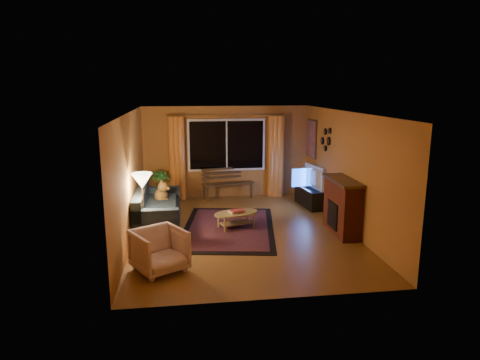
{
  "coord_description": "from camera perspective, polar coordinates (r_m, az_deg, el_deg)",
  "views": [
    {
      "loc": [
        -1.23,
        -8.55,
        3.0
      ],
      "look_at": [
        0.0,
        0.3,
        1.05
      ],
      "focal_mm": 32.0,
      "sensor_mm": 36.0,
      "label": 1
    }
  ],
  "objects": [
    {
      "name": "wall_back",
      "position": [
        11.76,
        -1.82,
        3.75
      ],
      "size": [
        4.5,
        0.02,
        2.5
      ],
      "primitive_type": "cube",
      "color": "#B67432",
      "rests_on": "ground"
    },
    {
      "name": "sofa",
      "position": [
        9.42,
        -10.86,
        -3.76
      ],
      "size": [
        0.92,
        2.13,
        0.86
      ],
      "primitive_type": "cube",
      "rotation": [
        0.0,
        0.0,
        -0.01
      ],
      "color": "black",
      "rests_on": "ground"
    },
    {
      "name": "fireplace",
      "position": [
        9.12,
        13.51,
        -3.62
      ],
      "size": [
        0.4,
        1.2,
        1.1
      ],
      "primitive_type": "cube",
      "color": "maroon",
      "rests_on": "ground"
    },
    {
      "name": "ceiling",
      "position": [
        8.65,
        0.28,
        9.06
      ],
      "size": [
        4.5,
        6.0,
        0.02
      ],
      "primitive_type": "cube",
      "color": "white",
      "rests_on": "ground"
    },
    {
      "name": "curtain_right",
      "position": [
        11.87,
        4.75,
        3.15
      ],
      "size": [
        0.36,
        0.36,
        2.24
      ],
      "primitive_type": "cylinder",
      "color": "orange",
      "rests_on": "ground"
    },
    {
      "name": "tv_console",
      "position": [
        11.1,
        9.28,
        -2.27
      ],
      "size": [
        0.51,
        1.17,
        0.47
      ],
      "primitive_type": "cube",
      "rotation": [
        0.0,
        0.0,
        0.11
      ],
      "color": "black",
      "rests_on": "ground"
    },
    {
      "name": "wall_right",
      "position": [
        9.4,
        14.04,
        1.21
      ],
      "size": [
        0.02,
        6.0,
        2.5
      ],
      "primitive_type": "cube",
      "color": "#B67432",
      "rests_on": "ground"
    },
    {
      "name": "wall_left",
      "position": [
        8.79,
        -14.48,
        0.43
      ],
      "size": [
        0.02,
        6.0,
        2.5
      ],
      "primitive_type": "cube",
      "color": "#B67432",
      "rests_on": "ground"
    },
    {
      "name": "dog",
      "position": [
        9.81,
        -10.49,
        -1.54
      ],
      "size": [
        0.51,
        0.58,
        0.53
      ],
      "primitive_type": null,
      "rotation": [
        0.0,
        0.0,
        0.4
      ],
      "color": "brown",
      "rests_on": "sofa"
    },
    {
      "name": "floor_lamp",
      "position": [
        8.6,
        -12.77,
        -3.65
      ],
      "size": [
        0.28,
        0.28,
        1.36
      ],
      "primitive_type": "cylinder",
      "rotation": [
        0.0,
        0.0,
        0.27
      ],
      "color": "#BF8C3F",
      "rests_on": "ground"
    },
    {
      "name": "curtain_rod",
      "position": [
        11.54,
        -1.8,
        8.58
      ],
      "size": [
        3.2,
        0.03,
        0.03
      ],
      "primitive_type": "cylinder",
      "rotation": [
        0.0,
        1.57,
        0.0
      ],
      "color": "#BF8C3F",
      "rests_on": "wall_back"
    },
    {
      "name": "painting",
      "position": [
        11.61,
        9.48,
        5.47
      ],
      "size": [
        0.04,
        0.76,
        0.96
      ],
      "primitive_type": "cube",
      "color": "#E05E0A",
      "rests_on": "wall_right"
    },
    {
      "name": "curtain_left",
      "position": [
        11.59,
        -8.41,
        2.84
      ],
      "size": [
        0.36,
        0.36,
        2.24
      ],
      "primitive_type": "cylinder",
      "color": "orange",
      "rests_on": "ground"
    },
    {
      "name": "window",
      "position": [
        11.67,
        -1.79,
        4.67
      ],
      "size": [
        2.0,
        0.02,
        1.3
      ],
      "primitive_type": "cube",
      "color": "black",
      "rests_on": "wall_back"
    },
    {
      "name": "television",
      "position": [
        10.98,
        9.37,
        0.4
      ],
      "size": [
        0.29,
        1.02,
        0.58
      ],
      "primitive_type": "imported",
      "rotation": [
        0.0,
        0.0,
        1.73
      ],
      "color": "black",
      "rests_on": "tv_console"
    },
    {
      "name": "bench",
      "position": [
        11.71,
        -1.6,
        -1.49
      ],
      "size": [
        1.45,
        0.74,
        0.42
      ],
      "primitive_type": "cube",
      "rotation": [
        0.0,
        0.0,
        0.25
      ],
      "color": "#3E2B16",
      "rests_on": "ground"
    },
    {
      "name": "rug",
      "position": [
        9.33,
        -1.52,
        -6.39
      ],
      "size": [
        2.41,
        3.33,
        0.02
      ],
      "primitive_type": "cube",
      "rotation": [
        0.0,
        0.0,
        -0.17
      ],
      "color": "maroon",
      "rests_on": "ground"
    },
    {
      "name": "potted_plant",
      "position": [
        11.25,
        -10.62,
        -1.03
      ],
      "size": [
        0.65,
        0.65,
        0.89
      ],
      "primitive_type": "imported",
      "rotation": [
        0.0,
        0.0,
        0.39
      ],
      "color": "#235B1E",
      "rests_on": "ground"
    },
    {
      "name": "coffee_table",
      "position": [
        9.28,
        -0.51,
        -5.39
      ],
      "size": [
        1.23,
        1.23,
        0.36
      ],
      "primitive_type": "cylinder",
      "rotation": [
        0.0,
        0.0,
        0.29
      ],
      "color": "#9F8B4F",
      "rests_on": "ground"
    },
    {
      "name": "armchair",
      "position": [
        7.25,
        -10.7,
        -8.96
      ],
      "size": [
        1.03,
        1.01,
        0.79
      ],
      "primitive_type": "imported",
      "rotation": [
        0.0,
        0.0,
        0.53
      ],
      "color": "beige",
      "rests_on": "ground"
    },
    {
      "name": "mirror_cluster",
      "position": [
        10.5,
        11.32,
        5.51
      ],
      "size": [
        0.06,
        0.6,
        0.56
      ],
      "primitive_type": null,
      "color": "black",
      "rests_on": "wall_right"
    },
    {
      "name": "floor",
      "position": [
        9.15,
        0.26,
        -6.9
      ],
      "size": [
        4.5,
        6.0,
        0.02
      ],
      "primitive_type": "cube",
      "color": "brown",
      "rests_on": "ground"
    }
  ]
}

